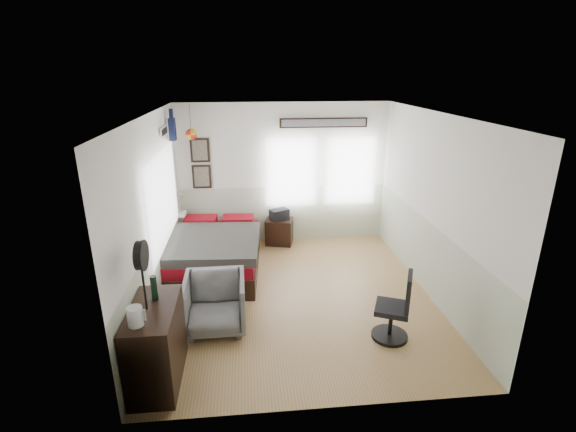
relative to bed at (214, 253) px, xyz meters
name	(u,v)px	position (x,y,z in m)	size (l,w,h in m)	color
ground_plane	(297,296)	(1.30, -0.98, -0.33)	(4.00, 4.50, 0.01)	olive
room_shell	(291,191)	(1.22, -0.79, 1.28)	(4.02, 4.52, 2.71)	white
wall_decor	(223,138)	(0.20, 0.98, 1.77)	(3.55, 1.32, 1.44)	black
bed	(214,253)	(0.00, 0.00, 0.00)	(1.63, 2.20, 0.67)	black
dresser	(156,344)	(-0.44, -2.61, 0.12)	(0.48, 1.00, 0.90)	black
armchair	(215,303)	(0.13, -1.69, 0.04)	(0.78, 0.80, 0.73)	gray
nightstand	(279,231)	(1.19, 1.07, -0.08)	(0.50, 0.40, 0.50)	black
task_chair	(396,312)	(2.40, -2.16, 0.05)	(0.54, 0.54, 0.92)	black
kettle	(135,316)	(-0.53, -2.91, 0.67)	(0.17, 0.15, 0.20)	silver
bottle	(154,288)	(-0.44, -2.44, 0.71)	(0.07, 0.07, 0.28)	black
stand_fan	(141,257)	(-0.48, -2.62, 1.17)	(0.09, 0.32, 0.77)	black
black_bag	(279,214)	(1.19, 1.07, 0.28)	(0.34, 0.22, 0.20)	black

